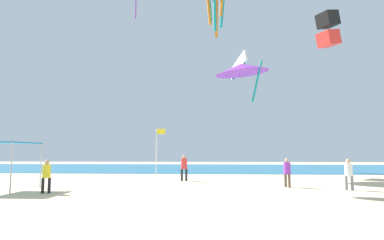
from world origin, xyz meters
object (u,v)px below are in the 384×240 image
at_px(person_leftmost, 287,170).
at_px(banner_flag, 157,151).
at_px(person_near_tent, 184,166).
at_px(kite_delta_purple, 242,68).
at_px(person_central, 47,173).
at_px(person_far_shore, 349,172).
at_px(kite_parafoil_white, 239,66).
at_px(kite_box_black, 328,29).
at_px(canopy_tent, 5,145).

relative_size(person_leftmost, banner_flag, 0.48).
height_order(person_near_tent, kite_delta_purple, kite_delta_purple).
bearing_deg(person_central, person_far_shore, -12.06).
bearing_deg(person_far_shore, kite_parafoil_white, -70.95).
bearing_deg(kite_parafoil_white, kite_delta_purple, 155.68).
relative_size(kite_box_black, kite_delta_purple, 0.43).
bearing_deg(person_far_shore, banner_flag, -5.69).
distance_m(person_far_shore, banner_flag, 11.56).
bearing_deg(person_far_shore, person_leftmost, -15.41).
xyz_separation_m(person_leftmost, kite_parafoil_white, (-1.31, 19.62, 11.72)).
relative_size(banner_flag, kite_delta_purple, 0.57).
bearing_deg(person_leftmost, canopy_tent, 67.64).
xyz_separation_m(banner_flag, kite_box_black, (12.30, 2.80, 9.06)).
bearing_deg(banner_flag, person_far_shore, -12.85).
bearing_deg(kite_delta_purple, kite_parafoil_white, -36.41).
relative_size(person_leftmost, person_far_shore, 1.01).
distance_m(person_near_tent, person_central, 10.08).
relative_size(person_central, kite_parafoil_white, 0.38).
relative_size(person_near_tent, person_leftmost, 1.10).
relative_size(person_central, banner_flag, 0.47).
height_order(person_near_tent, banner_flag, banner_flag).
relative_size(person_near_tent, banner_flag, 0.52).
height_order(person_far_shore, kite_parafoil_white, kite_parafoil_white).
distance_m(person_near_tent, person_leftmost, 7.73).
xyz_separation_m(person_near_tent, person_central, (-6.38, -7.80, -0.11)).
bearing_deg(banner_flag, kite_parafoil_white, 69.63).
bearing_deg(kite_box_black, kite_parafoil_white, 170.78).
relative_size(person_leftmost, kite_box_black, 0.63).
bearing_deg(banner_flag, kite_delta_purple, 44.50).
xyz_separation_m(person_near_tent, person_leftmost, (6.60, -4.02, -0.10)).
bearing_deg(banner_flag, canopy_tent, -152.56).
bearing_deg(kite_box_black, person_leftmost, -74.41).
distance_m(person_near_tent, kite_parafoil_white, 20.16).
bearing_deg(kite_delta_purple, person_leftmost, 162.16).
bearing_deg(person_leftmost, banner_flag, 48.78).
bearing_deg(kite_parafoil_white, person_far_shore, 170.79).
relative_size(person_central, person_far_shore, 0.99).
relative_size(person_leftmost, person_central, 1.01).
relative_size(person_near_tent, person_far_shore, 1.11).
relative_size(canopy_tent, person_central, 1.71).
bearing_deg(banner_flag, person_central, -133.86).
bearing_deg(kite_delta_purple, person_near_tent, 92.20).
height_order(person_far_shore, kite_box_black, kite_box_black).
relative_size(person_leftmost, kite_parafoil_white, 0.38).
relative_size(person_far_shore, banner_flag, 0.47).
xyz_separation_m(banner_flag, kite_delta_purple, (6.12, 6.01, 7.00)).
distance_m(banner_flag, kite_parafoil_white, 22.23).
bearing_deg(person_central, person_leftmost, -4.65).
distance_m(banner_flag, kite_delta_purple, 11.08).
bearing_deg(canopy_tent, kite_parafoil_white, 56.83).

